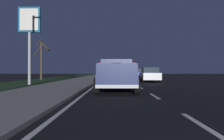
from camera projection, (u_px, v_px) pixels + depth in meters
name	position (u px, v px, depth m)	size (l,w,h in m)	color
ground	(129.00, 80.00, 28.46)	(144.00, 144.00, 0.00)	black
sidewalk_shoulder	(83.00, 80.00, 28.51)	(108.00, 4.00, 0.12)	gray
grass_verge	(43.00, 80.00, 28.55)	(108.00, 6.00, 0.01)	#1E3819
lane_markings	(109.00, 80.00, 30.08)	(108.00, 3.54, 0.01)	silver
pickup_truck	(116.00, 74.00, 13.34)	(5.42, 2.29, 1.87)	#141E4C
sedan_blue	(136.00, 74.00, 35.36)	(4.43, 2.06, 1.54)	navy
sedan_white	(150.00, 75.00, 24.42)	(4.44, 2.08, 1.54)	silver
sedan_tan	(116.00, 74.00, 35.53)	(4.41, 2.04, 1.54)	#9E845B
sedan_red	(117.00, 74.00, 26.51)	(4.43, 2.08, 1.54)	maroon
gas_price_sign	(29.00, 26.00, 19.76)	(0.27, 1.90, 6.70)	#99999E
bare_tree_far	(41.00, 59.00, 30.61)	(2.31, 1.93, 5.53)	#423323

